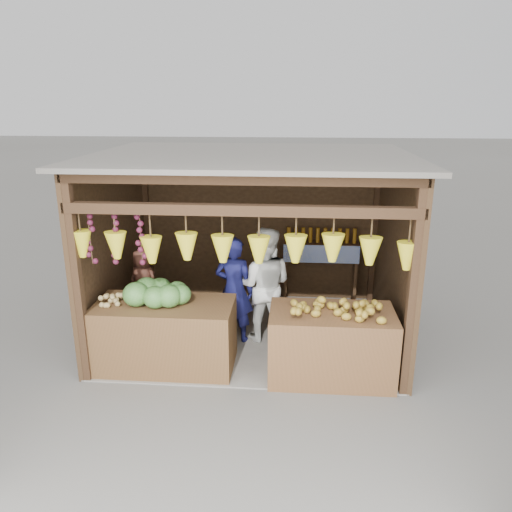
{
  "coord_description": "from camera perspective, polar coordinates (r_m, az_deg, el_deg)",
  "views": [
    {
      "loc": [
        0.6,
        -6.75,
        3.36
      ],
      "look_at": [
        0.07,
        -0.1,
        1.25
      ],
      "focal_mm": 35.0,
      "sensor_mm": 36.0,
      "label": 1
    }
  ],
  "objects": [
    {
      "name": "ground",
      "position": [
        7.57,
        -0.47,
        -8.84
      ],
      "size": [
        80.0,
        80.0,
        0.0
      ],
      "primitive_type": "plane",
      "color": "#514F49",
      "rests_on": "ground"
    },
    {
      "name": "stall_structure",
      "position": [
        6.95,
        -0.81,
        3.41
      ],
      "size": [
        4.3,
        3.3,
        2.66
      ],
      "color": "slate",
      "rests_on": "ground"
    },
    {
      "name": "back_shelf",
      "position": [
        8.42,
        7.41,
        0.2
      ],
      "size": [
        1.25,
        0.32,
        1.32
      ],
      "color": "#382314",
      "rests_on": "ground"
    },
    {
      "name": "counter_left",
      "position": [
        6.62,
        -10.31,
        -8.93
      ],
      "size": [
        1.76,
        0.85,
        0.89
      ],
      "primitive_type": "cube",
      "color": "#4F341A",
      "rests_on": "ground"
    },
    {
      "name": "counter_right",
      "position": [
        6.37,
        8.56,
        -9.98
      ],
      "size": [
        1.53,
        0.85,
        0.88
      ],
      "primitive_type": "cube",
      "color": "#52371B",
      "rests_on": "ground"
    },
    {
      "name": "stool",
      "position": [
        7.8,
        -12.41,
        -7.37
      ],
      "size": [
        0.28,
        0.28,
        0.27
      ],
      "primitive_type": "cube",
      "color": "black",
      "rests_on": "ground"
    },
    {
      "name": "man_standing",
      "position": [
        7.08,
        -2.51,
        -3.89
      ],
      "size": [
        0.64,
        0.49,
        1.56
      ],
      "primitive_type": "imported",
      "rotation": [
        0.0,
        0.0,
        2.91
      ],
      "color": "#13154A",
      "rests_on": "ground"
    },
    {
      "name": "woman_standing",
      "position": [
        7.09,
        0.97,
        -3.31
      ],
      "size": [
        0.87,
        0.71,
        1.68
      ],
      "primitive_type": "imported",
      "rotation": [
        0.0,
        0.0,
        3.05
      ],
      "color": "white",
      "rests_on": "ground"
    },
    {
      "name": "vendor_seated",
      "position": [
        7.55,
        -12.73,
        -2.95
      ],
      "size": [
        0.58,
        0.47,
        1.01
      ],
      "primitive_type": "imported",
      "rotation": [
        0.0,
        0.0,
        2.8
      ],
      "color": "brown",
      "rests_on": "stool"
    },
    {
      "name": "melon_pile",
      "position": [
        6.41,
        -10.94,
        -3.96
      ],
      "size": [
        1.0,
        0.5,
        0.32
      ],
      "primitive_type": null,
      "color": "#134814",
      "rests_on": "counter_left"
    },
    {
      "name": "tanfruit_pile",
      "position": [
        6.58,
        -16.29,
        -4.71
      ],
      "size": [
        0.34,
        0.4,
        0.13
      ],
      "primitive_type": null,
      "color": "#A38D4B",
      "rests_on": "counter_left"
    },
    {
      "name": "mango_pile",
      "position": [
        6.08,
        8.98,
        -5.63
      ],
      "size": [
        1.4,
        0.64,
        0.22
      ],
      "primitive_type": null,
      "color": "#C7631A",
      "rests_on": "counter_right"
    }
  ]
}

